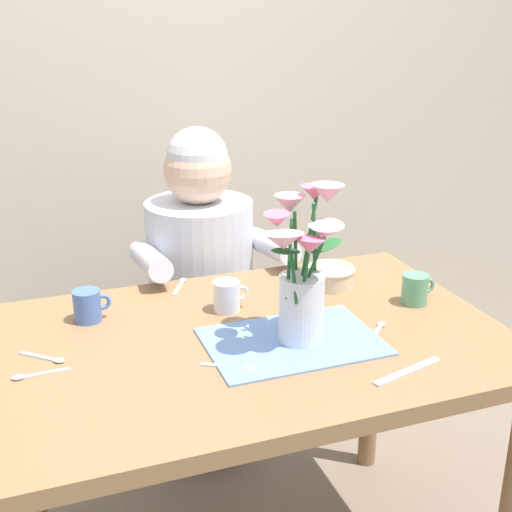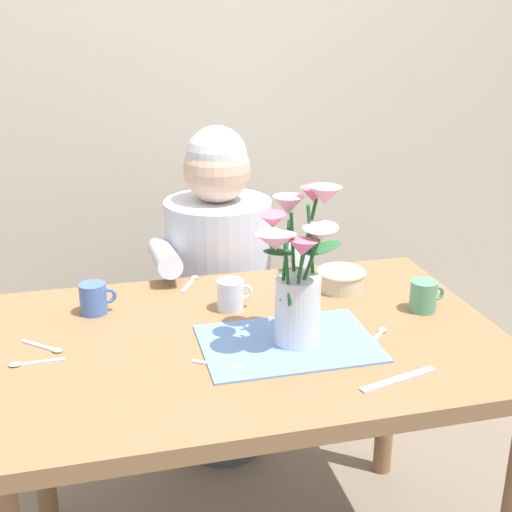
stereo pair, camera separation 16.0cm
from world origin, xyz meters
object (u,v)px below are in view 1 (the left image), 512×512
(ceramic_bowl, at_px, (331,275))
(dinner_knife, at_px, (408,371))
(coffee_cup, at_px, (88,306))
(flower_vase, at_px, (302,271))
(tea_cup, at_px, (415,289))
(seated_person, at_px, (202,301))
(ceramic_mug, at_px, (227,296))

(ceramic_bowl, distance_m, dinner_knife, 0.49)
(ceramic_bowl, bearing_deg, coffee_cup, 179.67)
(flower_vase, xyz_separation_m, tea_cup, (0.37, 0.10, -0.14))
(seated_person, relative_size, dinner_knife, 5.97)
(flower_vase, height_order, tea_cup, flower_vase)
(seated_person, relative_size, ceramic_bowl, 8.35)
(ceramic_mug, bearing_deg, seated_person, 82.83)
(coffee_cup, bearing_deg, tea_cup, -12.97)
(dinner_knife, distance_m, coffee_cup, 0.78)
(flower_vase, distance_m, tea_cup, 0.40)
(dinner_knife, height_order, tea_cup, tea_cup)
(ceramic_mug, bearing_deg, flower_vase, -63.97)
(seated_person, distance_m, flower_vase, 0.77)
(coffee_cup, bearing_deg, seated_person, 45.01)
(seated_person, distance_m, ceramic_mug, 0.51)
(dinner_knife, bearing_deg, ceramic_mug, 106.63)
(flower_vase, height_order, coffee_cup, flower_vase)
(dinner_knife, distance_m, ceramic_mug, 0.51)
(tea_cup, distance_m, ceramic_mug, 0.49)
(seated_person, height_order, ceramic_bowl, seated_person)
(ceramic_mug, bearing_deg, ceramic_bowl, 10.37)
(coffee_cup, xyz_separation_m, tea_cup, (0.82, -0.19, 0.00))
(ceramic_bowl, height_order, coffee_cup, coffee_cup)
(coffee_cup, bearing_deg, ceramic_bowl, -0.33)
(coffee_cup, bearing_deg, ceramic_mug, -10.41)
(flower_vase, bearing_deg, coffee_cup, 147.67)
(seated_person, xyz_separation_m, ceramic_mug, (-0.06, -0.46, 0.22))
(ceramic_bowl, bearing_deg, seated_person, 123.19)
(seated_person, height_order, dinner_knife, seated_person)
(flower_vase, relative_size, ceramic_bowl, 2.72)
(seated_person, xyz_separation_m, coffee_cup, (-0.40, -0.40, 0.22))
(dinner_knife, relative_size, tea_cup, 2.04)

